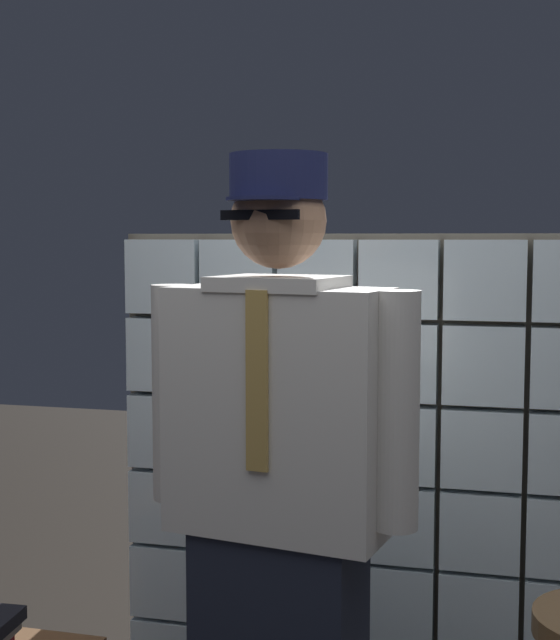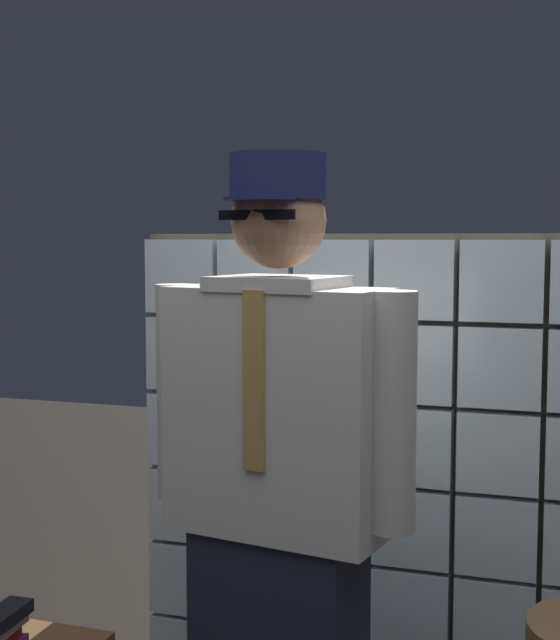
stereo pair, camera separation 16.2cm
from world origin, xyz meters
name	(u,v)px [view 2 (the right image)]	position (x,y,z in m)	size (l,w,h in m)	color
glass_block_wall	(373,482)	(0.00, 1.16, 0.81)	(1.66, 0.10, 1.66)	silver
standing_person	(278,503)	(-0.07, 0.37, 0.96)	(0.74, 0.36, 1.84)	#1E2333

